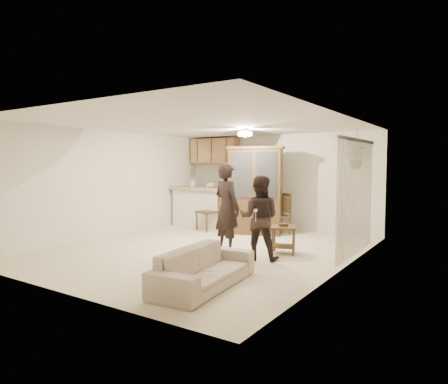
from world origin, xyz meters
The scene contains 23 objects.
floor centered at (0.00, 0.00, 0.00)m, with size 6.50×6.50×0.00m, color beige.
ceiling centered at (0.00, 0.00, 2.50)m, with size 5.50×6.50×0.02m, color silver.
wall_back centered at (0.00, 3.25, 1.25)m, with size 5.50×0.02×2.50m, color silver.
wall_front centered at (0.00, -3.25, 1.25)m, with size 5.50×0.02×2.50m, color silver.
wall_left centered at (-2.75, 0.00, 1.25)m, with size 0.02×6.50×2.50m, color silver.
wall_right centered at (2.75, 0.00, 1.25)m, with size 0.02×6.50×2.50m, color silver.
breakfast_bar centered at (-1.85, 2.35, 0.50)m, with size 1.60×0.55×1.00m, color silver.
bar_top centered at (-1.85, 2.35, 1.05)m, with size 1.75×0.70×0.08m, color tan.
upper_cabinets centered at (-1.90, 3.07, 2.10)m, with size 1.50×0.34×0.70m, color brown.
vertical_blinds centered at (2.71, 0.90, 1.10)m, with size 0.06×2.30×2.10m, color beige, non-canonical shape.
ceiling_fixture centered at (0.20, 1.20, 2.40)m, with size 0.36×0.36×0.20m, color #FFE4BF, non-canonical shape.
hanging_plant centered at (2.30, 2.40, 1.85)m, with size 0.43×0.37×0.48m, color #245522.
plant_cord centered at (2.30, 2.40, 2.17)m, with size 0.01×0.01×0.65m, color black.
sofa centered at (1.42, -1.99, 0.37)m, with size 1.87×0.73×0.73m, color beige.
adult centered at (0.48, 0.04, 0.90)m, with size 0.66×0.43×1.80m, color black.
child centered at (1.29, -0.14, 0.68)m, with size 0.66×0.51×1.35m, color black.
china_hutch centered at (-0.04, 2.15, 1.06)m, with size 1.46×0.90×2.15m.
side_table centered at (1.45, 0.54, 0.27)m, with size 0.62×0.62×0.58m.
chair_bar centered at (-1.33, 1.91, 0.31)m, with size 0.59×0.59×1.10m.
chair_hutch_left centered at (0.47, 2.44, 0.28)m, with size 0.62×0.62×1.00m.
chair_hutch_right centered at (0.01, 2.46, 0.26)m, with size 0.45×0.45×0.92m.
controller_adult centered at (0.36, -0.35, 1.34)m, with size 0.05×0.15×0.05m, color white.
controller_child centered at (1.40, -0.48, 0.93)m, with size 0.04×0.13×0.04m, color white.
Camera 1 is at (4.66, -6.43, 1.72)m, focal length 32.00 mm.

